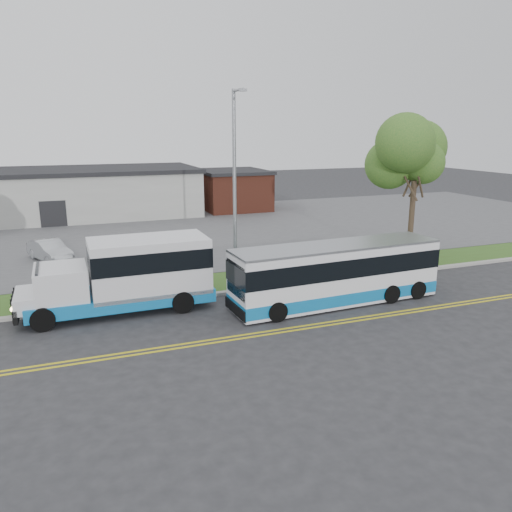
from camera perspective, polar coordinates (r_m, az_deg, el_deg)
name	(u,v)px	position (r m, az deg, el deg)	size (l,w,h in m)	color
ground	(192,306)	(22.72, -7.31, -5.74)	(140.00, 140.00, 0.00)	#28282B
lane_line_north	(216,339)	(19.25, -4.56, -9.43)	(70.00, 0.12, 0.01)	gold
lane_line_south	(219,342)	(18.99, -4.30, -9.78)	(70.00, 0.12, 0.01)	gold
curb	(186,297)	(23.71, -7.95, -4.71)	(80.00, 0.30, 0.15)	#9E9B93
verge	(178,287)	(25.39, -8.87, -3.51)	(80.00, 3.30, 0.10)	#38541C
parking_lot	(139,234)	(38.89, -13.26, 2.50)	(80.00, 25.00, 0.10)	#4C4C4F
commercial_building	(53,194)	(48.15, -22.20, 6.61)	(25.40, 10.40, 4.35)	#9E9E99
brick_wing	(233,190)	(49.59, -2.67, 7.58)	(6.30, 7.30, 3.90)	brown
tree_east	(416,157)	(30.39, 17.84, 10.73)	(5.20, 5.20, 8.33)	#3B2920
streetlight_near	(235,181)	(24.93, -2.42, 8.51)	(0.35, 1.53, 9.50)	gray
shuttle_bus	(131,273)	(22.38, -14.10, -1.86)	(8.26, 2.87, 3.14)	#0F6BAB
transit_bus	(336,274)	(22.91, 9.13, -1.99)	(9.97, 2.76, 2.74)	white
pedestrian	(162,277)	(24.15, -10.65, -2.33)	(0.61, 0.40, 1.67)	black
parked_car_a	(50,251)	(32.10, -22.49, 0.58)	(1.34, 3.85, 1.27)	#A0A4A7
grocery_bag_left	(158,292)	(24.07, -11.18, -4.09)	(0.32, 0.32, 0.32)	white
grocery_bag_right	(168,288)	(24.63, -10.00, -3.61)	(0.32, 0.32, 0.32)	white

